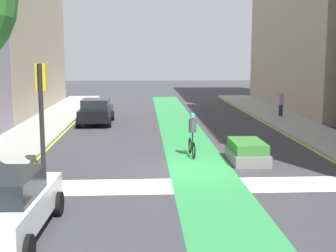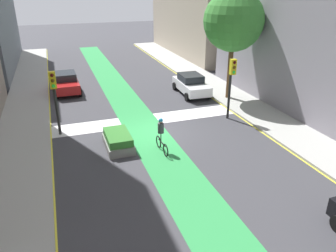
{
  "view_description": "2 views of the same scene",
  "coord_description": "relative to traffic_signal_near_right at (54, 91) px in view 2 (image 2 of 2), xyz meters",
  "views": [
    {
      "loc": [
        -1.59,
        -16.52,
        4.24
      ],
      "look_at": [
        -0.61,
        1.94,
        1.37
      ],
      "focal_mm": 49.25,
      "sensor_mm": 36.0,
      "label": 1
    },
    {
      "loc": [
        5.2,
        17.16,
        8.23
      ],
      "look_at": [
        0.19,
        2.77,
        1.55
      ],
      "focal_mm": 35.11,
      "sensor_mm": 36.0,
      "label": 2
    }
  ],
  "objects": [
    {
      "name": "car_white_left_near",
      "position": [
        -10.28,
        -4.65,
        -1.89
      ],
      "size": [
        2.13,
        4.26,
        1.57
      ],
      "color": "silver",
      "rests_on": "ground_plane"
    },
    {
      "name": "sidewalk_left",
      "position": [
        -12.93,
        1.43,
        -2.62
      ],
      "size": [
        3.0,
        60.0,
        0.15
      ],
      "primitive_type": "cube",
      "color": "#9E9E99",
      "rests_on": "ground_plane"
    },
    {
      "name": "crosswalk_band",
      "position": [
        -5.43,
        -0.57,
        -2.69
      ],
      "size": [
        12.0,
        1.8,
        0.01
      ],
      "primitive_type": "cube",
      "color": "silver",
      "rests_on": "ground_plane"
    },
    {
      "name": "traffic_signal_near_left",
      "position": [
        -10.55,
        1.02,
        0.09
      ],
      "size": [
        0.35,
        0.52,
        3.95
      ],
      "color": "black",
      "rests_on": "ground_plane"
    },
    {
      "name": "ground_plane",
      "position": [
        -5.43,
        1.43,
        -2.69
      ],
      "size": [
        120.0,
        120.0,
        0.0
      ],
      "primitive_type": "plane",
      "color": "#38383D"
    },
    {
      "name": "curb_stripe_right",
      "position": [
        0.57,
        1.43,
        -2.69
      ],
      "size": [
        0.16,
        60.0,
        0.01
      ],
      "primitive_type": "cube",
      "color": "yellow",
      "rests_on": "ground_plane"
    },
    {
      "name": "curb_stripe_left",
      "position": [
        -11.43,
        1.43,
        -2.69
      ],
      "size": [
        0.16,
        60.0,
        0.01
      ],
      "primitive_type": "cube",
      "color": "yellow",
      "rests_on": "ground_plane"
    },
    {
      "name": "cyclist_in_lane",
      "position": [
        -4.99,
        3.86,
        -1.72
      ],
      "size": [
        0.32,
        1.73,
        1.86
      ],
      "color": "black",
      "rests_on": "ground_plane"
    },
    {
      "name": "sidewalk_right",
      "position": [
        2.07,
        1.43,
        -2.62
      ],
      "size": [
        3.0,
        60.0,
        0.15
      ],
      "primitive_type": "cube",
      "color": "#9E9E99",
      "rests_on": "ground_plane"
    },
    {
      "name": "street_tree_near",
      "position": [
        -12.45,
        -2.56,
        3.05
      ],
      "size": [
        4.27,
        4.27,
        7.75
      ],
      "color": "brown",
      "rests_on": "sidewalk_left"
    },
    {
      "name": "car_red_right_near",
      "position": [
        -0.91,
        -8.5,
        -1.89
      ],
      "size": [
        2.09,
        4.23,
        1.57
      ],
      "color": "#A51919",
      "rests_on": "ground_plane"
    },
    {
      "name": "bike_lane_paint",
      "position": [
        -4.9,
        1.43,
        -2.69
      ],
      "size": [
        2.4,
        60.0,
        0.01
      ],
      "primitive_type": "cube",
      "color": "#2D8C47",
      "rests_on": "ground_plane"
    },
    {
      "name": "traffic_signal_near_right",
      "position": [
        0.0,
        0.0,
        0.0
      ],
      "size": [
        0.35,
        0.52,
        3.82
      ],
      "color": "black",
      "rests_on": "ground_plane"
    },
    {
      "name": "median_planter",
      "position": [
        -2.9,
        2.72,
        -2.29
      ],
      "size": [
        1.37,
        2.42,
        0.85
      ],
      "color": "slate",
      "rests_on": "ground_plane"
    }
  ]
}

